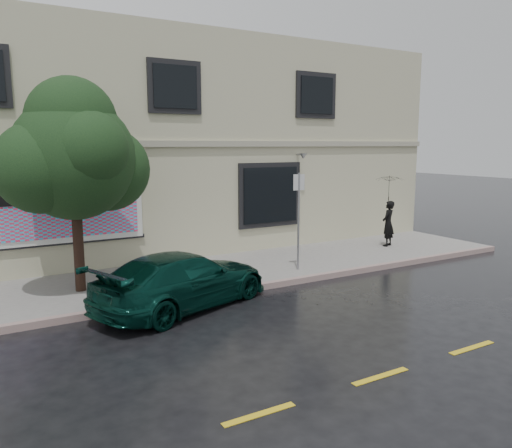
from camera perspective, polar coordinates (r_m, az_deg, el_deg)
ground at (r=10.93m, az=0.97°, el=-10.04°), size 90.00×90.00×0.00m
sidewalk at (r=13.67m, az=-6.14°, el=-5.83°), size 20.00×3.50×0.15m
curb at (r=12.15m, az=-2.73°, el=-7.69°), size 20.00×0.18×0.16m
road_marking at (r=8.36m, az=14.05°, el=-16.53°), size 19.00×0.12×0.01m
building at (r=18.61m, az=-13.66°, el=8.59°), size 20.00×8.12×7.00m
billboard at (r=14.00m, az=-21.21°, el=2.21°), size 4.30×0.16×2.20m
car at (r=11.19m, az=-8.34°, el=-6.34°), size 4.67×3.28×1.25m
pedestrian at (r=17.51m, az=14.86°, el=0.06°), size 0.67×0.57×1.55m
umbrella at (r=17.37m, az=15.02°, el=3.77°), size 1.25×1.25×0.73m
street_tree at (r=12.19m, az=-20.14°, el=6.99°), size 2.81×2.81×4.52m
sign_pole at (r=13.64m, az=4.89°, el=1.34°), size 0.33×0.07×2.68m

